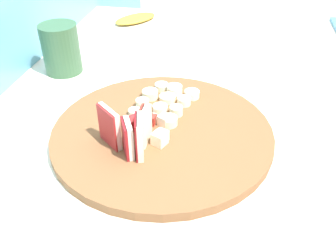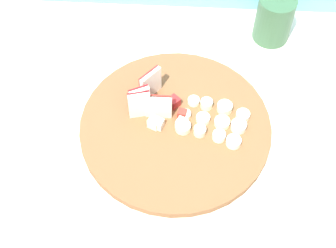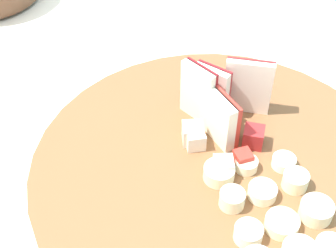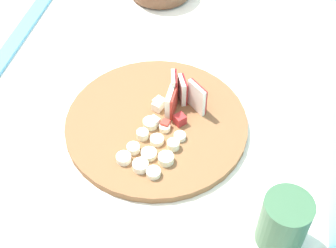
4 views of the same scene
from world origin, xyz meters
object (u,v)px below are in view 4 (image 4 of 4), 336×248
(cutting_board, at_px, (157,123))
(apple_dice_pile, at_px, (164,114))
(small_jar, at_px, (284,222))
(banana_slice_rows, at_px, (152,148))
(apple_wedge_fan, at_px, (181,95))

(cutting_board, xyz_separation_m, apple_dice_pile, (-0.01, 0.01, 0.02))
(cutting_board, xyz_separation_m, small_jar, (0.20, 0.26, 0.04))
(banana_slice_rows, bearing_deg, apple_wedge_fan, 167.30)
(cutting_board, bearing_deg, apple_dice_pile, 138.26)
(apple_dice_pile, bearing_deg, small_jar, 49.55)
(small_jar, bearing_deg, banana_slice_rows, -116.03)
(banana_slice_rows, relative_size, small_jar, 1.34)
(apple_wedge_fan, bearing_deg, cutting_board, -35.77)
(apple_dice_pile, xyz_separation_m, small_jar, (0.21, 0.25, 0.03))
(apple_wedge_fan, height_order, banana_slice_rows, apple_wedge_fan)
(apple_wedge_fan, bearing_deg, banana_slice_rows, -12.70)
(cutting_board, distance_m, banana_slice_rows, 0.08)
(apple_wedge_fan, bearing_deg, small_jar, 41.37)
(apple_dice_pile, distance_m, small_jar, 0.33)
(cutting_board, distance_m, apple_wedge_fan, 0.08)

